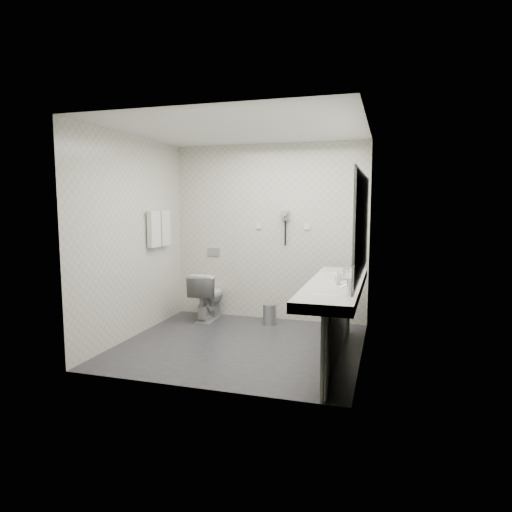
% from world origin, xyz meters
% --- Properties ---
extents(floor, '(2.80, 2.80, 0.00)m').
position_xyz_m(floor, '(0.00, 0.00, 0.00)').
color(floor, '#2A292F').
rests_on(floor, ground).
extents(ceiling, '(2.80, 2.80, 0.00)m').
position_xyz_m(ceiling, '(0.00, 0.00, 2.50)').
color(ceiling, silver).
rests_on(ceiling, wall_back).
extents(wall_back, '(2.80, 0.00, 2.80)m').
position_xyz_m(wall_back, '(0.00, 1.30, 1.25)').
color(wall_back, beige).
rests_on(wall_back, floor).
extents(wall_front, '(2.80, 0.00, 2.80)m').
position_xyz_m(wall_front, '(0.00, -1.30, 1.25)').
color(wall_front, beige).
rests_on(wall_front, floor).
extents(wall_left, '(0.00, 2.60, 2.60)m').
position_xyz_m(wall_left, '(-1.40, 0.00, 1.25)').
color(wall_left, beige).
rests_on(wall_left, floor).
extents(wall_right, '(0.00, 2.60, 2.60)m').
position_xyz_m(wall_right, '(1.40, 0.00, 1.25)').
color(wall_right, beige).
rests_on(wall_right, floor).
extents(vanity_counter, '(0.55, 2.20, 0.10)m').
position_xyz_m(vanity_counter, '(1.12, -0.20, 0.80)').
color(vanity_counter, silver).
rests_on(vanity_counter, floor).
extents(vanity_panel, '(0.03, 2.15, 0.75)m').
position_xyz_m(vanity_panel, '(1.15, -0.20, 0.38)').
color(vanity_panel, gray).
rests_on(vanity_panel, floor).
extents(vanity_post_near, '(0.06, 0.06, 0.75)m').
position_xyz_m(vanity_post_near, '(1.18, -1.24, 0.38)').
color(vanity_post_near, silver).
rests_on(vanity_post_near, floor).
extents(vanity_post_far, '(0.06, 0.06, 0.75)m').
position_xyz_m(vanity_post_far, '(1.18, 0.84, 0.38)').
color(vanity_post_far, silver).
rests_on(vanity_post_far, floor).
extents(mirror, '(0.02, 2.20, 1.05)m').
position_xyz_m(mirror, '(1.39, -0.20, 1.45)').
color(mirror, '#B2BCC6').
rests_on(mirror, wall_right).
extents(basin_near, '(0.40, 0.31, 0.05)m').
position_xyz_m(basin_near, '(1.12, -0.85, 0.83)').
color(basin_near, silver).
rests_on(basin_near, vanity_counter).
extents(basin_far, '(0.40, 0.31, 0.05)m').
position_xyz_m(basin_far, '(1.12, 0.45, 0.83)').
color(basin_far, silver).
rests_on(basin_far, vanity_counter).
extents(faucet_near, '(0.04, 0.04, 0.15)m').
position_xyz_m(faucet_near, '(1.32, -0.85, 0.92)').
color(faucet_near, silver).
rests_on(faucet_near, vanity_counter).
extents(faucet_far, '(0.04, 0.04, 0.15)m').
position_xyz_m(faucet_far, '(1.32, 0.45, 0.92)').
color(faucet_far, silver).
rests_on(faucet_far, vanity_counter).
extents(soap_bottle_a, '(0.06, 0.06, 0.10)m').
position_xyz_m(soap_bottle_a, '(1.16, -0.07, 0.90)').
color(soap_bottle_a, beige).
rests_on(soap_bottle_a, vanity_counter).
extents(soap_bottle_b, '(0.10, 0.10, 0.10)m').
position_xyz_m(soap_bottle_b, '(1.14, -0.09, 0.90)').
color(soap_bottle_b, beige).
rests_on(soap_bottle_b, vanity_counter).
extents(soap_bottle_c, '(0.06, 0.06, 0.13)m').
position_xyz_m(soap_bottle_c, '(1.17, -0.35, 0.91)').
color(soap_bottle_c, beige).
rests_on(soap_bottle_c, vanity_counter).
extents(glass_left, '(0.08, 0.08, 0.12)m').
position_xyz_m(glass_left, '(1.22, -0.00, 0.91)').
color(glass_left, silver).
rests_on(glass_left, vanity_counter).
extents(glass_right, '(0.07, 0.07, 0.10)m').
position_xyz_m(glass_right, '(1.33, 0.17, 0.90)').
color(glass_right, silver).
rests_on(glass_right, vanity_counter).
extents(toilet, '(0.40, 0.69, 0.69)m').
position_xyz_m(toilet, '(-0.82, 0.97, 0.34)').
color(toilet, silver).
rests_on(toilet, floor).
extents(flush_plate, '(0.18, 0.02, 0.12)m').
position_xyz_m(flush_plate, '(-0.85, 1.29, 0.95)').
color(flush_plate, '#B2B5BA').
rests_on(flush_plate, wall_back).
extents(pedal_bin, '(0.21, 0.21, 0.27)m').
position_xyz_m(pedal_bin, '(0.10, 0.98, 0.13)').
color(pedal_bin, '#B2B5BA').
rests_on(pedal_bin, floor).
extents(bin_lid, '(0.19, 0.19, 0.02)m').
position_xyz_m(bin_lid, '(0.10, 0.98, 0.27)').
color(bin_lid, '#B2B5BA').
rests_on(bin_lid, pedal_bin).
extents(towel_rail, '(0.02, 0.62, 0.02)m').
position_xyz_m(towel_rail, '(-1.35, 0.55, 1.55)').
color(towel_rail, silver).
rests_on(towel_rail, wall_left).
extents(towel_near, '(0.07, 0.24, 0.48)m').
position_xyz_m(towel_near, '(-1.34, 0.41, 1.33)').
color(towel_near, silver).
rests_on(towel_near, towel_rail).
extents(towel_far, '(0.07, 0.24, 0.48)m').
position_xyz_m(towel_far, '(-1.34, 0.69, 1.33)').
color(towel_far, silver).
rests_on(towel_far, towel_rail).
extents(dryer_cradle, '(0.10, 0.04, 0.14)m').
position_xyz_m(dryer_cradle, '(0.25, 1.27, 1.50)').
color(dryer_cradle, gray).
rests_on(dryer_cradle, wall_back).
extents(dryer_barrel, '(0.08, 0.14, 0.08)m').
position_xyz_m(dryer_barrel, '(0.25, 1.20, 1.53)').
color(dryer_barrel, gray).
rests_on(dryer_barrel, dryer_cradle).
extents(dryer_cord, '(0.02, 0.02, 0.35)m').
position_xyz_m(dryer_cord, '(0.25, 1.26, 1.25)').
color(dryer_cord, black).
rests_on(dryer_cord, dryer_cradle).
extents(switch_plate_a, '(0.09, 0.02, 0.09)m').
position_xyz_m(switch_plate_a, '(-0.15, 1.29, 1.35)').
color(switch_plate_a, silver).
rests_on(switch_plate_a, wall_back).
extents(switch_plate_b, '(0.09, 0.02, 0.09)m').
position_xyz_m(switch_plate_b, '(0.55, 1.29, 1.35)').
color(switch_plate_b, silver).
rests_on(switch_plate_b, wall_back).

